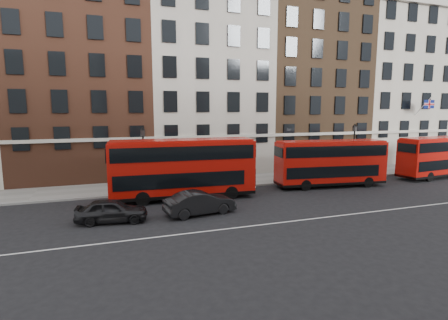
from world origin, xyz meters
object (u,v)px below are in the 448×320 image
object	(u,v)px
bus_b	(182,167)
bus_d	(439,156)
car_rear	(112,211)
traffic_light	(426,150)
bus_c	(330,162)
car_front	(200,203)

from	to	relation	value
bus_b	bus_d	size ratio (longest dim) A/B	1.12
bus_b	bus_d	world-z (taller)	bus_b
car_rear	traffic_light	size ratio (longest dim) A/B	1.31
bus_d	car_rear	xyz separation A→B (m)	(-31.96, -4.14, -1.48)
bus_b	bus_d	xyz separation A→B (m)	(26.60, -0.01, -0.28)
bus_c	traffic_light	world-z (taller)	bus_c
traffic_light	car_rear	bearing A→B (deg)	-168.31
car_rear	traffic_light	bearing A→B (deg)	-69.96
bus_b	bus_d	distance (m)	26.60
bus_d	car_front	size ratio (longest dim) A/B	2.12
bus_d	bus_b	bearing A→B (deg)	174.51
bus_b	car_rear	bearing A→B (deg)	-138.76
bus_c	bus_d	distance (m)	13.13
bus_b	car_rear	size ratio (longest dim) A/B	2.60
car_rear	bus_b	bearing A→B (deg)	-43.96
car_front	traffic_light	size ratio (longest dim) A/B	1.44
bus_d	bus_c	bearing A→B (deg)	174.49
bus_d	car_rear	bearing A→B (deg)	-178.10
car_rear	car_front	world-z (taller)	car_front
traffic_light	bus_d	bearing A→B (deg)	-115.39
bus_b	traffic_light	xyz separation A→B (m)	(27.90, 2.74, -0.05)
bus_b	car_front	size ratio (longest dim) A/B	2.37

